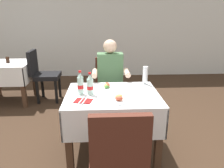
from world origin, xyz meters
name	(u,v)px	position (x,y,z in m)	size (l,w,h in m)	color
ground_plane	(124,161)	(0.00, 0.00, 0.00)	(11.00, 11.00, 0.00)	#382619
back_wall	(110,22)	(0.00, 3.64, 1.41)	(11.00, 0.12, 2.81)	silver
main_dining_table	(112,109)	(-0.12, 0.19, 0.57)	(1.03, 0.82, 0.75)	white
chair_far_diner_seat	(110,87)	(-0.12, 1.00, 0.55)	(0.44, 0.50, 0.97)	#4C2319
chair_near_camera_side	(118,154)	(-0.12, -0.61, 0.55)	(0.44, 0.50, 0.97)	#4C2319
seated_diner_far	(110,79)	(-0.12, 0.89, 0.71)	(0.50, 0.46, 1.26)	#282D42
plate_near_camera	(118,99)	(-0.08, -0.02, 0.77)	(0.22, 0.22, 0.06)	white
plate_far_diner	(107,87)	(-0.18, 0.36, 0.77)	(0.24, 0.24, 0.07)	white
beer_glass_left	(145,75)	(0.30, 0.51, 0.86)	(0.07, 0.07, 0.23)	white
cola_bottle_primary	(90,85)	(-0.37, 0.18, 0.86)	(0.07, 0.07, 0.25)	silver
cola_bottle_secondary	(80,84)	(-0.47, 0.20, 0.87)	(0.07, 0.07, 0.26)	silver
napkin_cutlery_set	(83,101)	(-0.43, -0.01, 0.75)	(0.20, 0.20, 0.01)	maroon
background_dining_table	(7,73)	(-1.99, 1.88, 0.55)	(0.87, 0.76, 0.75)	white
background_chair_right	(42,73)	(-1.35, 1.88, 0.55)	(0.50, 0.44, 0.97)	black
background_table_tumbler	(8,60)	(-1.95, 1.88, 0.80)	(0.06, 0.06, 0.11)	black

